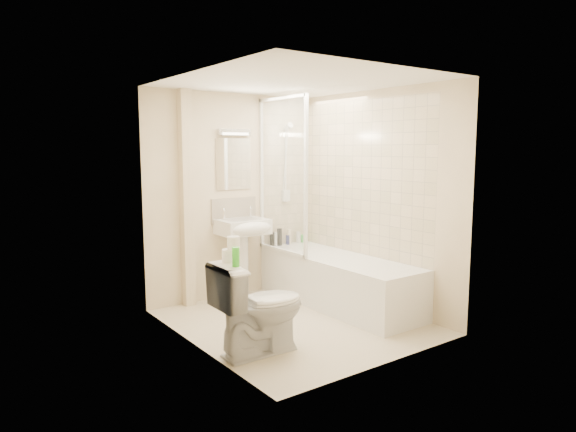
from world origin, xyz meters
TOP-DOWN VIEW (x-y plane):
  - floor at (0.00, 0.00)m, footprint 2.50×2.50m
  - wall_back at (0.00, 1.25)m, footprint 2.20×0.02m
  - wall_left at (-1.10, 0.00)m, footprint 0.02×2.50m
  - wall_right at (1.10, 0.00)m, footprint 0.02×2.50m
  - ceiling at (0.00, 0.00)m, footprint 2.20×2.50m
  - tile_back at (0.75, 1.24)m, footprint 0.70×0.01m
  - tile_right at (1.09, 0.20)m, footprint 0.01×2.10m
  - pipe_boxing at (-0.62, 1.19)m, footprint 0.12×0.12m
  - splashback at (0.01, 1.24)m, footprint 0.60×0.02m
  - mirror at (0.01, 1.24)m, footprint 0.46×0.01m
  - strip_light at (0.01, 1.22)m, footprint 0.42×0.07m
  - bathtub at (0.75, 0.20)m, footprint 0.70×2.10m
  - shower_screen at (0.40, 0.80)m, footprint 0.04×0.92m
  - shower_fixture at (0.75, 1.19)m, footprint 0.10×0.16m
  - pedestal_sink at (0.01, 1.01)m, footprint 0.56×0.50m
  - bottle_black_a at (0.50, 1.16)m, footprint 0.06×0.06m
  - bottle_white_a at (0.55, 1.16)m, footprint 0.05×0.05m
  - bottle_black_b at (0.62, 1.16)m, footprint 0.06×0.06m
  - bottle_blue at (0.74, 1.16)m, footprint 0.05×0.05m
  - bottle_cream at (0.76, 1.16)m, footprint 0.05×0.05m
  - bottle_white_b at (0.91, 1.16)m, footprint 0.06×0.06m
  - bottle_green at (0.99, 1.16)m, footprint 0.07×0.07m
  - toilet at (-0.72, -0.45)m, footprint 0.50×0.83m
  - toilet_roll_lower at (-0.96, -0.36)m, footprint 0.12×0.12m
  - toilet_roll_upper at (-0.93, -0.38)m, footprint 0.10×0.10m
  - green_bottle at (-1.01, -0.54)m, footprint 0.06×0.06m

SIDE VIEW (x-z plane):
  - floor at x=0.00m, z-range 0.00..0.00m
  - bathtub at x=0.75m, z-range 0.01..0.56m
  - toilet at x=-0.72m, z-range 0.00..0.82m
  - bottle_green at x=0.99m, z-range 0.55..0.65m
  - bottle_blue at x=0.74m, z-range 0.55..0.67m
  - bottle_white_b at x=0.91m, z-range 0.55..0.70m
  - bottle_white_a at x=0.55m, z-range 0.55..0.72m
  - bottle_black_a at x=0.50m, z-range 0.55..0.73m
  - bottle_cream at x=0.76m, z-range 0.55..0.74m
  - bottle_black_b at x=0.62m, z-range 0.55..0.77m
  - pedestal_sink at x=0.01m, z-range 0.22..1.29m
  - toilet_roll_lower at x=-0.96m, z-range 0.82..0.93m
  - green_bottle at x=-1.01m, z-range 0.82..0.98m
  - toilet_roll_upper at x=-0.93m, z-range 0.93..1.04m
  - splashback at x=0.01m, z-range 0.88..1.18m
  - wall_back at x=0.00m, z-range 0.00..2.40m
  - wall_left at x=-1.10m, z-range 0.00..2.40m
  - wall_right at x=1.10m, z-range 0.00..2.40m
  - pipe_boxing at x=-0.62m, z-range 0.00..2.40m
  - tile_back at x=0.75m, z-range 0.55..2.30m
  - tile_right at x=1.09m, z-range 0.55..2.30m
  - shower_screen at x=0.40m, z-range 0.55..2.35m
  - shower_fixture at x=0.75m, z-range 1.05..2.04m
  - mirror at x=0.01m, z-range 1.28..1.88m
  - strip_light at x=0.01m, z-range 1.92..1.98m
  - ceiling at x=0.00m, z-range 2.39..2.41m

